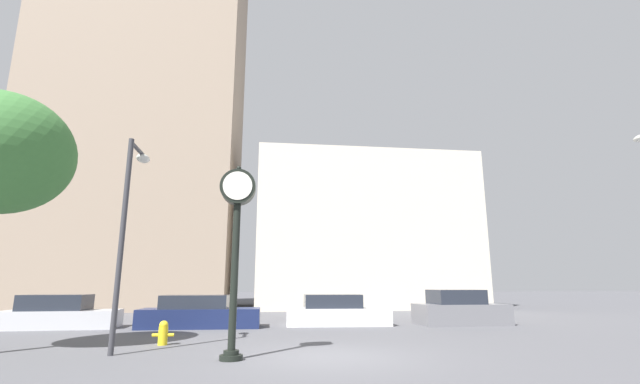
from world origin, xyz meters
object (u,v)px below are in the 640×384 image
object	(u,v)px
car_navy	(199,314)
bare_tree	(0,153)
street_clock	(237,223)
car_grey	(460,310)
car_white	(336,312)
street_lamp_left	(130,207)
fire_hydrant_far	(163,333)
car_silver	(59,314)

from	to	relation	value
car_navy	bare_tree	xyz separation A→B (m)	(-4.57, -6.58, 4.64)
street_clock	car_grey	xyz separation A→B (m)	(9.31, 7.98, -2.57)
car_navy	car_white	size ratio (longest dim) A/B	1.07
street_lamp_left	fire_hydrant_far	bearing A→B (deg)	58.82
street_lamp_left	car_silver	bearing A→B (deg)	122.86
fire_hydrant_far	street_lamp_left	world-z (taller)	street_lamp_left
car_grey	fire_hydrant_far	xyz separation A→B (m)	(-11.47, -5.16, -0.29)
car_navy	street_lamp_left	world-z (taller)	street_lamp_left
street_lamp_left	bare_tree	bearing A→B (deg)	-179.65
street_clock	fire_hydrant_far	bearing A→B (deg)	127.42
car_grey	street_lamp_left	distance (m)	14.28
car_grey	bare_tree	bearing A→B (deg)	-159.05
car_white	car_grey	xyz separation A→B (m)	(5.46, -0.48, 0.09)
car_white	bare_tree	bearing A→B (deg)	-143.54
street_clock	car_silver	bearing A→B (deg)	131.74
street_clock	car_white	distance (m)	9.67
car_grey	car_silver	bearing A→B (deg)	177.09
street_clock	car_navy	world-z (taller)	street_clock
street_clock	car_silver	distance (m)	11.52
car_silver	fire_hydrant_far	size ratio (longest dim) A/B	6.50
car_silver	fire_hydrant_far	world-z (taller)	car_silver
car_navy	fire_hydrant_far	distance (m)	5.19
car_white	street_lamp_left	world-z (taller)	street_lamp_left
car_navy	car_white	xyz separation A→B (m)	(5.75, 0.46, -0.00)
car_grey	street_lamp_left	size ratio (longest dim) A/B	0.70
fire_hydrant_far	bare_tree	distance (m)	6.63
car_silver	car_grey	bearing A→B (deg)	-3.39
car_navy	car_grey	bearing A→B (deg)	0.29
car_white	bare_tree	world-z (taller)	bare_tree
car_silver	car_grey	size ratio (longest dim) A/B	1.13
street_clock	fire_hydrant_far	size ratio (longest dim) A/B	6.83
car_silver	bare_tree	distance (m)	8.40
car_navy	street_lamp_left	bearing A→B (deg)	-99.04
bare_tree	car_white	bearing A→B (deg)	34.28
car_navy	bare_tree	bearing A→B (deg)	-124.38
car_silver	street_lamp_left	world-z (taller)	street_lamp_left
fire_hydrant_far	bare_tree	world-z (taller)	bare_tree
car_grey	bare_tree	size ratio (longest dim) A/B	0.57
car_grey	fire_hydrant_far	bearing A→B (deg)	-157.40
car_white	bare_tree	xyz separation A→B (m)	(-10.32, -7.04, 4.64)
street_lamp_left	car_navy	bearing A→B (deg)	80.55
fire_hydrant_far	car_white	bearing A→B (deg)	43.18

